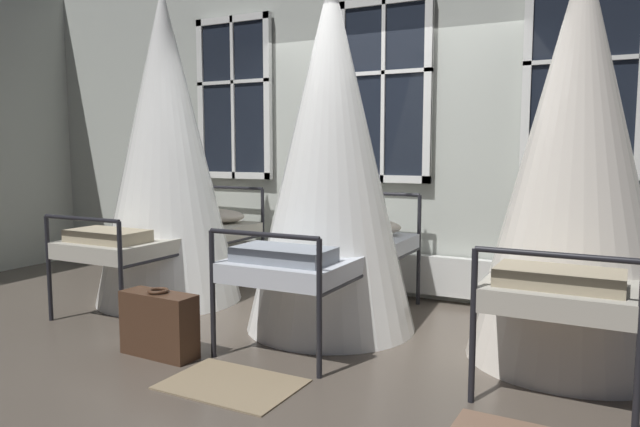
% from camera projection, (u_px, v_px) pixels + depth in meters
% --- Properties ---
extents(ground, '(18.70, 18.70, 0.00)m').
position_uv_depth(ground, '(334.00, 323.00, 4.79)').
color(ground, brown).
extents(back_wall_with_windows, '(8.78, 0.10, 3.36)m').
position_uv_depth(back_wall_with_windows, '(387.00, 121.00, 5.65)').
color(back_wall_with_windows, '#B2B7AD').
rests_on(back_wall_with_windows, ground).
extents(window_bank, '(4.36, 0.10, 2.74)m').
position_uv_depth(window_bank, '(382.00, 177.00, 5.61)').
color(window_bank, black).
rests_on(window_bank, ground).
extents(cot_first, '(1.33, 2.01, 2.88)m').
position_uv_depth(cot_first, '(166.00, 151.00, 5.41)').
color(cot_first, black).
rests_on(cot_first, ground).
extents(cot_second, '(1.33, 2.01, 2.75)m').
position_uv_depth(cot_second, '(331.00, 159.00, 4.56)').
color(cot_second, black).
rests_on(cot_second, ground).
extents(cot_third, '(1.33, 2.02, 2.70)m').
position_uv_depth(cot_third, '(576.00, 165.00, 3.83)').
color(cot_third, black).
rests_on(cot_third, ground).
extents(rug_second, '(0.81, 0.57, 0.01)m').
position_uv_depth(rug_second, '(232.00, 384.00, 3.54)').
color(rug_second, '#8E7A5B').
rests_on(rug_second, ground).
extents(suitcase_dark, '(0.57, 0.24, 0.47)m').
position_uv_depth(suitcase_dark, '(159.00, 324.00, 4.02)').
color(suitcase_dark, '#472D1E').
rests_on(suitcase_dark, ground).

